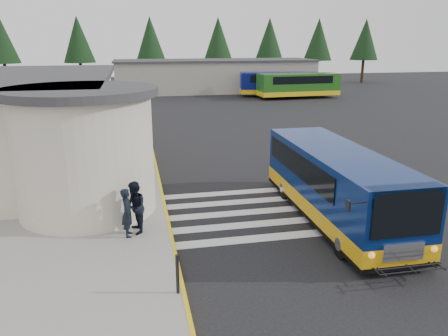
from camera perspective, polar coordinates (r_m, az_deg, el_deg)
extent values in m
plane|color=black|center=(18.51, 4.96, -4.68)|extent=(140.00, 140.00, 0.00)
cube|color=gray|center=(21.88, -21.56, -2.25)|extent=(10.00, 34.00, 0.15)
cube|color=yellow|center=(21.56, -8.52, -1.51)|extent=(0.12, 34.00, 0.16)
cube|color=beige|center=(25.69, -26.23, 5.20)|extent=(10.00, 16.00, 4.50)
cylinder|color=beige|center=(17.63, -17.70, 1.71)|extent=(5.20, 5.20, 4.50)
cube|color=#38383A|center=(25.40, -26.92, 10.50)|extent=(10.60, 16.60, 0.30)
cylinder|color=#38383A|center=(17.22, -18.39, 9.45)|extent=(5.80, 5.80, 0.30)
cube|color=black|center=(22.22, -15.08, 1.78)|extent=(0.08, 1.20, 2.20)
cube|color=#38383A|center=(21.92, -14.07, 5.14)|extent=(1.20, 1.80, 0.12)
cube|color=silver|center=(15.56, 6.59, -8.92)|extent=(8.00, 0.55, 0.01)
cube|color=silver|center=(16.60, 5.29, -7.21)|extent=(8.00, 0.55, 0.01)
cube|color=silver|center=(17.66, 4.14, -5.70)|extent=(8.00, 0.55, 0.01)
cube|color=silver|center=(18.74, 3.14, -4.36)|extent=(8.00, 0.55, 0.01)
cube|color=silver|center=(19.83, 2.25, -3.16)|extent=(8.00, 0.55, 0.01)
cube|color=gray|center=(59.74, -1.17, 11.88)|extent=(26.00, 8.00, 4.00)
cube|color=#38383A|center=(59.62, -1.18, 13.89)|extent=(26.40, 8.40, 0.20)
cylinder|color=black|center=(68.80, -26.56, 10.63)|extent=(0.44, 0.44, 3.60)
cone|color=black|center=(68.63, -27.11, 14.76)|extent=(4.40, 4.40, 6.40)
cylinder|color=black|center=(67.05, -18.13, 11.41)|extent=(0.44, 0.44, 3.60)
cone|color=black|center=(66.87, -18.52, 15.67)|extent=(4.40, 4.40, 6.40)
cylinder|color=black|center=(66.76, -9.40, 11.97)|extent=(0.44, 0.44, 3.60)
cone|color=black|center=(66.59, -9.61, 16.26)|extent=(4.40, 4.40, 6.40)
cylinder|color=black|center=(67.97, -0.76, 12.25)|extent=(0.44, 0.44, 3.60)
cone|color=black|center=(67.80, -0.78, 16.47)|extent=(4.40, 4.40, 6.40)
cylinder|color=black|center=(69.95, 5.83, 12.29)|extent=(0.44, 0.44, 3.60)
cone|color=black|center=(69.79, 5.96, 16.38)|extent=(4.40, 4.40, 6.40)
cylinder|color=black|center=(72.77, 11.99, 12.18)|extent=(0.44, 0.44, 3.60)
cone|color=black|center=(72.61, 12.23, 16.11)|extent=(4.40, 4.40, 6.40)
cylinder|color=black|center=(76.32, 17.62, 11.96)|extent=(0.44, 0.44, 3.60)
cone|color=black|center=(76.17, 17.95, 15.70)|extent=(4.40, 4.40, 6.40)
cube|color=#071C55|center=(16.94, 14.46, -1.60)|extent=(2.56, 8.91, 2.32)
cube|color=#DFA00E|center=(17.22, 14.25, -4.39)|extent=(2.59, 8.94, 0.55)
cube|color=black|center=(17.34, 14.18, -5.40)|extent=(2.58, 8.93, 0.22)
cube|color=black|center=(13.20, 22.86, -5.85)|extent=(2.17, 0.08, 1.23)
cube|color=silver|center=(13.61, 22.38, -10.11)|extent=(1.28, 0.07, 0.54)
cube|color=black|center=(17.01, 9.62, 0.42)|extent=(0.11, 6.51, 0.89)
cube|color=black|center=(18.04, 17.09, 0.84)|extent=(0.11, 6.51, 0.89)
cylinder|color=black|center=(14.41, 15.27, -9.52)|extent=(0.31, 0.95, 0.95)
cylinder|color=black|center=(15.46, 22.58, -8.43)|extent=(0.31, 0.95, 0.95)
cylinder|color=black|center=(19.12, 8.01, -2.59)|extent=(0.31, 0.95, 0.95)
cylinder|color=black|center=(19.92, 13.92, -2.14)|extent=(0.31, 0.95, 0.95)
cube|color=black|center=(12.33, 15.93, -4.72)|extent=(0.05, 0.18, 0.30)
imported|color=black|center=(15.23, -12.50, -5.70)|extent=(0.43, 0.64, 1.71)
imported|color=black|center=(15.40, -11.59, -5.12)|extent=(0.84, 1.00, 1.85)
cylinder|color=black|center=(11.87, -6.10, -13.62)|extent=(0.09, 0.09, 1.12)
cube|color=#081064|center=(54.82, 7.29, 11.00)|extent=(9.95, 4.35, 2.46)
cube|color=yellow|center=(54.92, 7.25, 9.97)|extent=(9.99, 4.39, 0.53)
cube|color=black|center=(54.77, 7.31, 11.61)|extent=(7.85, 4.02, 0.86)
cube|color=#205717|center=(53.19, 9.69, 10.74)|extent=(9.78, 3.26, 2.46)
cube|color=yellow|center=(53.29, 9.64, 9.68)|extent=(9.82, 3.29, 0.54)
cube|color=black|center=(53.14, 9.72, 11.38)|extent=(7.65, 3.18, 0.86)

